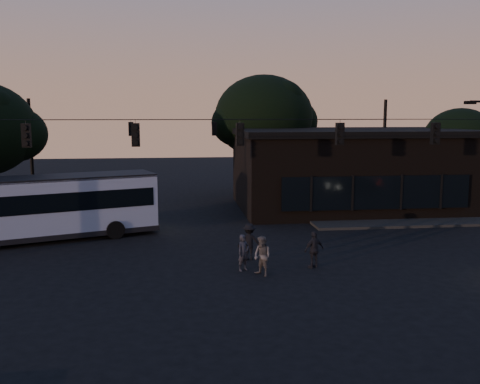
{
  "coord_description": "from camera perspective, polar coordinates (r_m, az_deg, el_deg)",
  "views": [
    {
      "loc": [
        -2.77,
        -19.31,
        6.46
      ],
      "look_at": [
        0.0,
        4.0,
        3.0
      ],
      "focal_mm": 40.0,
      "sensor_mm": 36.0,
      "label": 1
    }
  ],
  "objects": [
    {
      "name": "tree_behind",
      "position": [
        41.87,
        2.55,
        8.01
      ],
      "size": [
        7.6,
        7.6,
        9.43
      ],
      "color": "black",
      "rests_on": "ground"
    },
    {
      "name": "signal_rig_near",
      "position": [
        23.56,
        0.0,
        3.49
      ],
      "size": [
        26.24,
        0.3,
        7.5
      ],
      "color": "black",
      "rests_on": "ground"
    },
    {
      "name": "building",
      "position": [
        37.39,
        11.62,
        2.45
      ],
      "size": [
        15.4,
        10.41,
        5.4
      ],
      "color": "black",
      "rests_on": "ground"
    },
    {
      "name": "pedestrian_d",
      "position": [
        23.83,
        1.01,
        -5.32
      ],
      "size": [
        1.15,
        0.79,
        1.64
      ],
      "primitive_type": "imported",
      "rotation": [
        0.0,
        0.0,
        2.96
      ],
      "color": "black",
      "rests_on": "ground"
    },
    {
      "name": "pedestrian_c",
      "position": [
        22.78,
        7.92,
        -6.12
      ],
      "size": [
        1.0,
        0.68,
        1.58
      ],
      "primitive_type": "imported",
      "rotation": [
        0.0,
        0.0,
        3.5
      ],
      "color": "black",
      "rests_on": "ground"
    },
    {
      "name": "tree_right",
      "position": [
        42.75,
        22.4,
        5.31
      ],
      "size": [
        5.2,
        5.2,
        6.86
      ],
      "color": "black",
      "rests_on": "ground"
    },
    {
      "name": "ground",
      "position": [
        20.55,
        1.34,
        -9.94
      ],
      "size": [
        120.0,
        120.0,
        0.0
      ],
      "primitive_type": "plane",
      "color": "black",
      "rests_on": "ground"
    },
    {
      "name": "signal_rig_far",
      "position": [
        39.48,
        -2.75,
        5.1
      ],
      "size": [
        26.24,
        0.3,
        7.5
      ],
      "color": "black",
      "rests_on": "ground"
    },
    {
      "name": "sidewalk_far_right",
      "position": [
        37.0,
        16.88,
        -1.92
      ],
      "size": [
        14.0,
        10.0,
        0.15
      ],
      "primitive_type": "cube",
      "color": "black",
      "rests_on": "ground"
    },
    {
      "name": "pedestrian_b",
      "position": [
        21.55,
        2.39,
        -6.85
      ],
      "size": [
        0.95,
        0.99,
        1.61
      ],
      "primitive_type": "imported",
      "rotation": [
        0.0,
        0.0,
        -0.93
      ],
      "color": "#534E4C",
      "rests_on": "ground"
    },
    {
      "name": "pedestrian_a",
      "position": [
        22.21,
        0.36,
        -6.49
      ],
      "size": [
        0.66,
        0.61,
        1.52
      ],
      "primitive_type": "imported",
      "rotation": [
        0.0,
        0.0,
        0.59
      ],
      "color": "#22222B",
      "rests_on": "ground"
    },
    {
      "name": "bus",
      "position": [
        28.99,
        -20.52,
        -1.32
      ],
      "size": [
        11.88,
        6.47,
        3.28
      ],
      "rotation": [
        0.0,
        0.0,
        0.34
      ],
      "color": "#8D96B3",
      "rests_on": "ground"
    }
  ]
}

